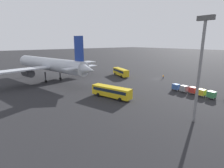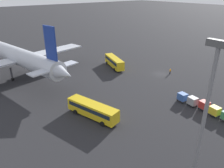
# 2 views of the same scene
# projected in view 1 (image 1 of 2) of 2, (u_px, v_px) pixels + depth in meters

# --- Properties ---
(ground_plane) EXTENTS (600.00, 600.00, 0.00)m
(ground_plane) POSITION_uv_depth(u_px,v_px,m) (156.00, 79.00, 71.75)
(ground_plane) COLOR #232326
(airplane) EXTENTS (48.77, 42.12, 16.65)m
(airplane) POSITION_uv_depth(u_px,v_px,m) (50.00, 65.00, 67.46)
(airplane) COLOR #B2B7C1
(airplane) RESTS_ON ground
(shuttle_bus_near) EXTENTS (11.51, 5.90, 3.27)m
(shuttle_bus_near) POSITION_uv_depth(u_px,v_px,m) (121.00, 72.00, 77.17)
(shuttle_bus_near) COLOR gold
(shuttle_bus_near) RESTS_ON ground
(shuttle_bus_far) EXTENTS (11.98, 5.50, 3.06)m
(shuttle_bus_far) POSITION_uv_depth(u_px,v_px,m) (111.00, 91.00, 47.37)
(shuttle_bus_far) COLOR gold
(shuttle_bus_far) RESTS_ON ground
(worker_person) EXTENTS (0.38, 0.38, 1.74)m
(worker_person) POSITION_uv_depth(u_px,v_px,m) (163.00, 77.00, 71.72)
(worker_person) COLOR #1E1E2D
(worker_person) RESTS_ON ground
(cargo_cart_green) EXTENTS (2.23, 1.96, 2.06)m
(cargo_cart_green) POSITION_uv_depth(u_px,v_px,m) (211.00, 95.00, 46.52)
(cargo_cart_green) COLOR #38383D
(cargo_cart_green) RESTS_ON ground
(cargo_cart_yellow) EXTENTS (2.23, 1.96, 2.06)m
(cargo_cart_yellow) POSITION_uv_depth(u_px,v_px,m) (201.00, 92.00, 48.48)
(cargo_cart_yellow) COLOR #38383D
(cargo_cart_yellow) RESTS_ON ground
(cargo_cart_red) EXTENTS (2.23, 1.96, 2.06)m
(cargo_cart_red) POSITION_uv_depth(u_px,v_px,m) (193.00, 90.00, 50.76)
(cargo_cart_red) COLOR #38383D
(cargo_cart_red) RESTS_ON ground
(cargo_cart_grey) EXTENTS (2.23, 1.96, 2.06)m
(cargo_cart_grey) POSITION_uv_depth(u_px,v_px,m) (184.00, 88.00, 52.50)
(cargo_cart_grey) COLOR #38383D
(cargo_cart_grey) RESTS_ON ground
(cargo_cart_blue) EXTENTS (2.23, 1.96, 2.06)m
(cargo_cart_blue) POSITION_uv_depth(u_px,v_px,m) (176.00, 87.00, 54.41)
(cargo_cart_blue) COLOR #38383D
(cargo_cart_blue) RESTS_ON ground
(light_pole) EXTENTS (2.80, 0.70, 19.20)m
(light_pole) POSITION_uv_depth(u_px,v_px,m) (201.00, 61.00, 30.87)
(light_pole) COLOR slate
(light_pole) RESTS_ON ground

